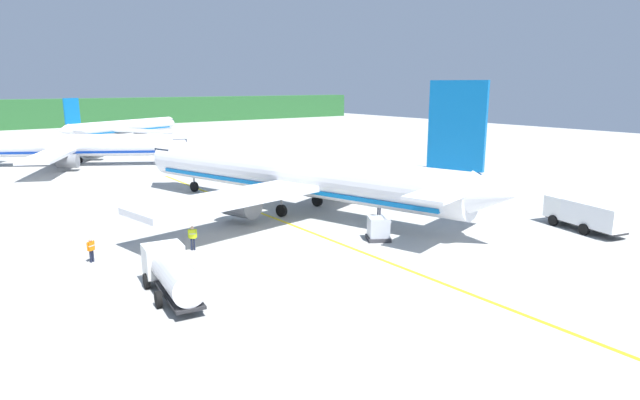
% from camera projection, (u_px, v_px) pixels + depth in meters
% --- Properties ---
extents(ground, '(240.00, 320.00, 0.20)m').
position_uv_depth(ground, '(123.00, 183.00, 64.50)').
color(ground, '#A8A8A3').
extents(distant_treeline, '(216.00, 6.00, 7.73)m').
position_uv_depth(distant_treeline, '(16.00, 114.00, 139.80)').
color(distant_treeline, '#28602D').
rests_on(distant_treeline, ground).
extents(airliner_foreground, '(34.13, 40.85, 11.90)m').
position_uv_depth(airliner_foreground, '(292.00, 174.00, 49.40)').
color(airliner_foreground, white).
rests_on(airliner_foreground, ground).
extents(airliner_mid_apron, '(31.49, 26.73, 9.99)m').
position_uv_depth(airliner_mid_apron, '(78.00, 146.00, 77.04)').
color(airliner_mid_apron, white).
rests_on(airliner_mid_apron, ground).
extents(airliner_far_taxiway, '(29.42, 24.84, 9.02)m').
position_uv_depth(airliner_far_taxiway, '(123.00, 127.00, 113.97)').
color(airliner_far_taxiway, white).
rests_on(airliner_far_taxiway, ground).
extents(airliner_distant, '(18.26, 17.09, 6.54)m').
position_uv_depth(airliner_distant, '(38.00, 118.00, 155.91)').
color(airliner_distant, white).
rests_on(airliner_distant, ground).
extents(service_truck_fuel, '(2.93, 6.92, 2.40)m').
position_uv_depth(service_truck_fuel, '(173.00, 273.00, 29.38)').
color(service_truck_fuel, white).
rests_on(service_truck_fuel, ground).
extents(service_truck_baggage, '(3.62, 7.03, 2.43)m').
position_uv_depth(service_truck_baggage, '(585.00, 213.00, 42.76)').
color(service_truck_baggage, white).
rests_on(service_truck_baggage, ground).
extents(cargo_container_near, '(2.30, 2.30, 1.89)m').
position_uv_depth(cargo_container_near, '(379.00, 229.00, 40.22)').
color(cargo_container_near, '#333338').
rests_on(cargo_container_near, ground).
extents(crew_marshaller, '(0.57, 0.41, 1.77)m').
position_uv_depth(crew_marshaller, '(193.00, 236.00, 37.71)').
color(crew_marshaller, '#191E33').
rests_on(crew_marshaller, ground).
extents(crew_loader_left, '(0.47, 0.49, 1.79)m').
position_uv_depth(crew_loader_left, '(379.00, 205.00, 47.37)').
color(crew_loader_left, '#191E33').
rests_on(crew_loader_left, ground).
extents(crew_loader_right, '(0.56, 0.42, 1.63)m').
position_uv_depth(crew_loader_right, '(91.00, 248.00, 35.19)').
color(crew_loader_right, '#191E33').
rests_on(crew_loader_right, ground).
extents(apron_guide_line, '(0.30, 60.00, 0.01)m').
position_uv_depth(apron_guide_line, '(291.00, 225.00, 44.85)').
color(apron_guide_line, yellow).
rests_on(apron_guide_line, ground).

